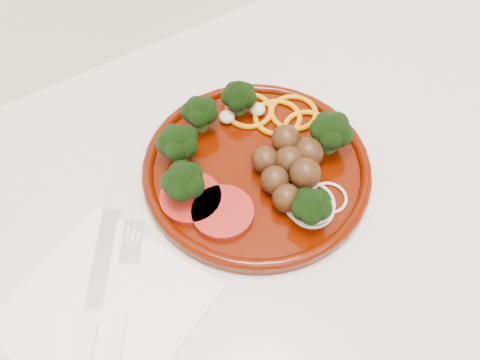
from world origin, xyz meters
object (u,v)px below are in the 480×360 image
plate (255,162)px  fork (118,334)px  knife (89,330)px  napkin (105,309)px

plate → fork: size_ratio=1.59×
fork → knife: bearing=83.0°
napkin → knife: size_ratio=0.91×
plate → knife: (-0.25, -0.08, -0.01)m
plate → knife: 0.26m
plate → napkin: bearing=-164.7°
knife → plate: bearing=-39.0°
knife → fork: knife is taller
napkin → fork: 0.03m
plate → knife: size_ratio=1.41×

